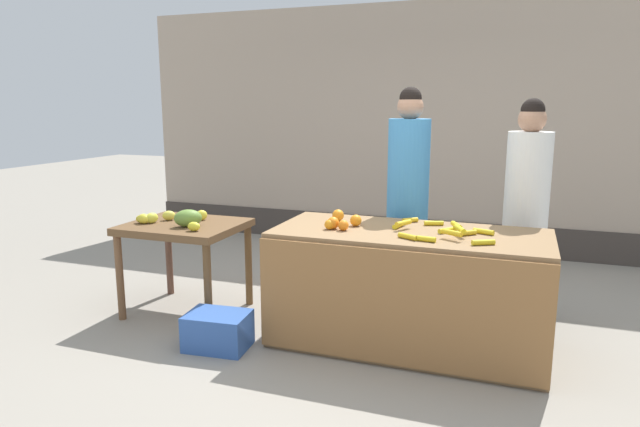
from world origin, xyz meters
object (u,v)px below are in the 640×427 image
object	(u,v)px
produce_crate	(218,331)
produce_sack	(301,262)
vendor_woman_white_shirt	(526,212)
vendor_woman_blue_shirt	(407,201)

from	to	relation	value
produce_crate	produce_sack	bearing A→B (deg)	85.74
vendor_woman_white_shirt	produce_crate	bearing A→B (deg)	-146.98
vendor_woman_blue_shirt	produce_sack	size ratio (longest dim) A/B	3.28
produce_sack	vendor_woman_white_shirt	bearing A→B (deg)	-0.86
vendor_woman_white_shirt	produce_sack	xyz separation A→B (m)	(-1.93, 0.03, -0.61)
vendor_woman_blue_shirt	produce_sack	distance (m)	1.21
vendor_woman_blue_shirt	produce_sack	xyz separation A→B (m)	(-1.01, 0.13, -0.66)
produce_sack	produce_crate	bearing A→B (deg)	-94.26
produce_crate	produce_sack	xyz separation A→B (m)	(0.10, 1.35, 0.15)
vendor_woman_blue_shirt	vendor_woman_white_shirt	bearing A→B (deg)	6.07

